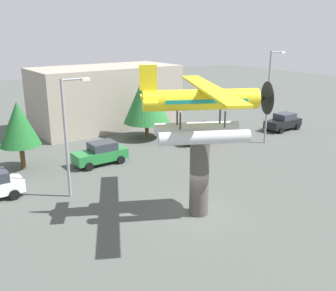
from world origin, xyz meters
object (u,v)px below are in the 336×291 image
(car_mid_green, at_px, (101,153))
(storefront_building, at_px, (106,97))
(tree_east, at_px, (19,124))
(tree_center_back, at_px, (146,97))
(streetlight_secondary, at_px, (270,91))
(car_far_red, at_px, (200,133))
(car_distant_black, at_px, (283,122))
(display_pedestal, at_px, (199,177))
(floatplane_monument, at_px, (203,109))
(streetlight_primary, at_px, (68,130))

(car_mid_green, bearing_deg, storefront_building, -119.50)
(tree_east, distance_m, tree_center_back, 12.50)
(streetlight_secondary, bearing_deg, car_far_red, 141.93)
(tree_east, relative_size, tree_center_back, 0.80)
(car_far_red, height_order, car_distant_black, same)
(display_pedestal, xyz_separation_m, tree_center_back, (6.35, 15.29, 1.79))
(tree_center_back, bearing_deg, floatplane_monument, -112.09)
(car_distant_black, distance_m, tree_east, 26.18)
(display_pedestal, relative_size, streetlight_primary, 0.60)
(car_far_red, bearing_deg, tree_center_back, -51.39)
(car_far_red, relative_size, streetlight_primary, 0.56)
(floatplane_monument, distance_m, storefront_building, 22.89)
(floatplane_monument, height_order, car_far_red, floatplane_monument)
(display_pedestal, height_order, car_distant_black, display_pedestal)
(car_distant_black, relative_size, streetlight_secondary, 0.50)
(floatplane_monument, distance_m, streetlight_secondary, 16.24)
(car_distant_black, bearing_deg, tree_east, -8.84)
(streetlight_secondary, bearing_deg, car_mid_green, 166.43)
(car_mid_green, bearing_deg, display_pedestal, 93.76)
(car_far_red, xyz_separation_m, streetlight_primary, (-14.52, -4.57, 3.48))
(storefront_building, bearing_deg, streetlight_secondary, -58.36)
(tree_center_back, bearing_deg, display_pedestal, -112.54)
(tree_east, bearing_deg, streetlight_primary, -80.67)
(display_pedestal, xyz_separation_m, car_far_red, (9.64, 11.17, -1.36))
(storefront_building, relative_size, tree_east, 2.93)
(car_mid_green, distance_m, car_distant_black, 20.50)
(tree_center_back, bearing_deg, tree_east, -171.76)
(car_far_red, relative_size, streetlight_secondary, 0.50)
(car_far_red, relative_size, tree_center_back, 0.65)
(streetlight_primary, bearing_deg, car_distant_black, 6.72)
(car_far_red, xyz_separation_m, tree_center_back, (-3.29, 4.12, 3.15))
(floatplane_monument, distance_m, car_distant_black, 22.44)
(floatplane_monument, relative_size, car_far_red, 2.31)
(car_far_red, xyz_separation_m, streetlight_secondary, (4.87, -3.81, 3.95))
(tree_center_back, bearing_deg, car_distant_black, -23.42)
(storefront_building, bearing_deg, streetlight_primary, -123.92)
(display_pedestal, bearing_deg, streetlight_secondary, 26.88)
(car_mid_green, xyz_separation_m, streetlight_secondary, (15.23, -3.68, 3.95))
(display_pedestal, height_order, tree_center_back, tree_center_back)
(car_distant_black, distance_m, tree_center_back, 14.91)
(car_far_red, height_order, tree_east, tree_east)
(car_mid_green, relative_size, car_distant_black, 1.00)
(streetlight_secondary, bearing_deg, tree_center_back, 135.80)
(storefront_building, xyz_separation_m, tree_center_back, (0.86, -6.71, 0.81))
(tree_east, bearing_deg, car_distant_black, -8.84)
(streetlight_secondary, distance_m, tree_center_back, 11.41)
(streetlight_primary, distance_m, storefront_building, 18.60)
(streetlight_secondary, bearing_deg, floatplane_monument, -152.74)
(car_distant_black, height_order, tree_east, tree_east)
(streetlight_primary, relative_size, storefront_building, 0.49)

